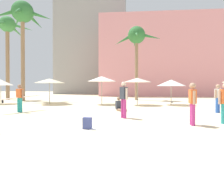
{
  "coord_description": "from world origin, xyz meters",
  "views": [
    {
      "loc": [
        0.76,
        -5.28,
        1.52
      ],
      "look_at": [
        -0.35,
        6.91,
        1.36
      ],
      "focal_mm": 32.89,
      "sensor_mm": 36.0,
      "label": 1
    }
  ],
  "objects_px": {
    "cafe_umbrella_2": "(171,83)",
    "cafe_umbrella_3": "(102,79)",
    "person_mid_left": "(120,106)",
    "person_near_right": "(124,98)",
    "cafe_umbrella_4": "(50,81)",
    "beach_towel": "(113,128)",
    "person_far_left": "(193,102)",
    "backpack": "(87,123)",
    "cafe_umbrella_5": "(1,82)",
    "palm_tree_center": "(23,17)",
    "palm_tree_left": "(137,39)",
    "palm_tree_far_left": "(8,31)",
    "cafe_umbrella_1": "(137,80)",
    "person_near_left": "(21,97)",
    "person_mid_center": "(218,97)"
  },
  "relations": [
    {
      "from": "cafe_umbrella_2",
      "to": "palm_tree_center",
      "type": "bearing_deg",
      "value": 167.39
    },
    {
      "from": "cafe_umbrella_2",
      "to": "beach_towel",
      "type": "relative_size",
      "value": 1.51
    },
    {
      "from": "cafe_umbrella_2",
      "to": "person_near_left",
      "type": "bearing_deg",
      "value": -149.31
    },
    {
      "from": "cafe_umbrella_1",
      "to": "palm_tree_center",
      "type": "bearing_deg",
      "value": 162.72
    },
    {
      "from": "palm_tree_center",
      "to": "person_mid_center",
      "type": "height_order",
      "value": "palm_tree_center"
    },
    {
      "from": "cafe_umbrella_3",
      "to": "person_near_right",
      "type": "bearing_deg",
      "value": -74.39
    },
    {
      "from": "cafe_umbrella_4",
      "to": "person_near_right",
      "type": "bearing_deg",
      "value": -47.97
    },
    {
      "from": "cafe_umbrella_2",
      "to": "cafe_umbrella_3",
      "type": "bearing_deg",
      "value": 179.77
    },
    {
      "from": "cafe_umbrella_5",
      "to": "beach_towel",
      "type": "relative_size",
      "value": 1.36
    },
    {
      "from": "cafe_umbrella_5",
      "to": "palm_tree_center",
      "type": "bearing_deg",
      "value": 88.99
    },
    {
      "from": "person_mid_left",
      "to": "cafe_umbrella_2",
      "type": "bearing_deg",
      "value": 109.74
    },
    {
      "from": "person_near_left",
      "to": "person_far_left",
      "type": "distance_m",
      "value": 9.66
    },
    {
      "from": "backpack",
      "to": "cafe_umbrella_1",
      "type": "bearing_deg",
      "value": -0.26
    },
    {
      "from": "palm_tree_left",
      "to": "cafe_umbrella_1",
      "type": "distance_m",
      "value": 8.23
    },
    {
      "from": "cafe_umbrella_5",
      "to": "person_near_right",
      "type": "xyz_separation_m",
      "value": [
        11.25,
        -7.41,
        -0.94
      ]
    },
    {
      "from": "palm_tree_far_left",
      "to": "person_mid_center",
      "type": "xyz_separation_m",
      "value": [
        19.8,
        -10.94,
        -7.29
      ]
    },
    {
      "from": "cafe_umbrella_2",
      "to": "palm_tree_left",
      "type": "bearing_deg",
      "value": 114.18
    },
    {
      "from": "person_far_left",
      "to": "beach_towel",
      "type": "bearing_deg",
      "value": -162.04
    },
    {
      "from": "cafe_umbrella_2",
      "to": "cafe_umbrella_4",
      "type": "bearing_deg",
      "value": -178.67
    },
    {
      "from": "cafe_umbrella_2",
      "to": "backpack",
      "type": "xyz_separation_m",
      "value": [
        -4.97,
        -10.48,
        -1.66
      ]
    },
    {
      "from": "cafe_umbrella_2",
      "to": "person_mid_left",
      "type": "bearing_deg",
      "value": -130.64
    },
    {
      "from": "palm_tree_far_left",
      "to": "cafe_umbrella_2",
      "type": "relative_size",
      "value": 4.11
    },
    {
      "from": "cafe_umbrella_3",
      "to": "person_far_left",
      "type": "distance_m",
      "value": 10.71
    },
    {
      "from": "person_far_left",
      "to": "person_mid_left",
      "type": "relative_size",
      "value": 1.76
    },
    {
      "from": "beach_towel",
      "to": "person_mid_center",
      "type": "xyz_separation_m",
      "value": [
        5.71,
        4.99,
        0.91
      ]
    },
    {
      "from": "palm_tree_left",
      "to": "person_near_left",
      "type": "distance_m",
      "value": 15.37
    },
    {
      "from": "cafe_umbrella_5",
      "to": "backpack",
      "type": "distance_m",
      "value": 14.36
    },
    {
      "from": "cafe_umbrella_3",
      "to": "cafe_umbrella_4",
      "type": "relative_size",
      "value": 0.96
    },
    {
      "from": "cafe_umbrella_1",
      "to": "person_mid_left",
      "type": "bearing_deg",
      "value": -105.74
    },
    {
      "from": "palm_tree_left",
      "to": "cafe_umbrella_2",
      "type": "height_order",
      "value": "palm_tree_left"
    },
    {
      "from": "palm_tree_far_left",
      "to": "palm_tree_center",
      "type": "bearing_deg",
      "value": -36.49
    },
    {
      "from": "palm_tree_far_left",
      "to": "cafe_umbrella_4",
      "type": "bearing_deg",
      "value": -38.08
    },
    {
      "from": "palm_tree_left",
      "to": "cafe_umbrella_1",
      "type": "xyz_separation_m",
      "value": [
        -0.12,
        -6.53,
        -5.0
      ]
    },
    {
      "from": "person_mid_left",
      "to": "person_near_right",
      "type": "relative_size",
      "value": 0.54
    },
    {
      "from": "palm_tree_center",
      "to": "beach_towel",
      "type": "relative_size",
      "value": 6.66
    },
    {
      "from": "person_mid_center",
      "to": "cafe_umbrella_2",
      "type": "bearing_deg",
      "value": -25.74
    },
    {
      "from": "cafe_umbrella_2",
      "to": "person_mid_center",
      "type": "bearing_deg",
      "value": -72.4
    },
    {
      "from": "palm_tree_far_left",
      "to": "cafe_umbrella_1",
      "type": "height_order",
      "value": "palm_tree_far_left"
    },
    {
      "from": "person_mid_center",
      "to": "person_near_left",
      "type": "bearing_deg",
      "value": 50.11
    },
    {
      "from": "palm_tree_left",
      "to": "palm_tree_center",
      "type": "relative_size",
      "value": 0.79
    },
    {
      "from": "cafe_umbrella_1",
      "to": "person_near_left",
      "type": "bearing_deg",
      "value": -142.27
    },
    {
      "from": "beach_towel",
      "to": "person_far_left",
      "type": "distance_m",
      "value": 3.31
    },
    {
      "from": "palm_tree_center",
      "to": "backpack",
      "type": "relative_size",
      "value": 25.48
    },
    {
      "from": "beach_towel",
      "to": "palm_tree_left",
      "type": "bearing_deg",
      "value": 85.44
    },
    {
      "from": "palm_tree_center",
      "to": "cafe_umbrella_4",
      "type": "distance_m",
      "value": 8.98
    },
    {
      "from": "cafe_umbrella_2",
      "to": "person_far_left",
      "type": "height_order",
      "value": "cafe_umbrella_2"
    },
    {
      "from": "cafe_umbrella_1",
      "to": "person_mid_center",
      "type": "bearing_deg",
      "value": -46.8
    },
    {
      "from": "cafe_umbrella_4",
      "to": "person_mid_left",
      "type": "height_order",
      "value": "cafe_umbrella_4"
    },
    {
      "from": "beach_towel",
      "to": "person_near_left",
      "type": "relative_size",
      "value": 0.54
    },
    {
      "from": "cafe_umbrella_3",
      "to": "cafe_umbrella_2",
      "type": "bearing_deg",
      "value": -0.23
    }
  ]
}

